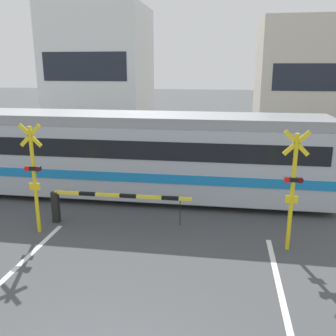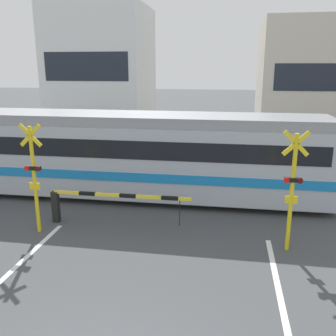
% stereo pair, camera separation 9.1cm
% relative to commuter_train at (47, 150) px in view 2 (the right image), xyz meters
% --- Properties ---
extents(rail_track_near, '(50.00, 0.10, 0.08)m').
position_rel_commuter_train_xyz_m(rail_track_near, '(5.07, -0.72, -1.65)').
color(rail_track_near, '#6B6051').
rests_on(rail_track_near, ground_plane).
extents(rail_track_far, '(50.00, 0.10, 0.08)m').
position_rel_commuter_train_xyz_m(rail_track_far, '(5.07, 0.72, -1.65)').
color(rail_track_far, '#6B6051').
rests_on(rail_track_far, ground_plane).
extents(commuter_train, '(21.35, 2.69, 3.16)m').
position_rel_commuter_train_xyz_m(commuter_train, '(0.00, 0.00, 0.00)').
color(commuter_train, '#ADB7C1').
rests_on(commuter_train, ground_plane).
extents(crossing_barrier_near, '(4.44, 0.20, 1.06)m').
position_rel_commuter_train_xyz_m(crossing_barrier_near, '(2.92, -2.89, -0.90)').
color(crossing_barrier_near, black).
rests_on(crossing_barrier_near, ground_plane).
extents(crossing_barrier_far, '(4.44, 0.20, 1.06)m').
position_rel_commuter_train_xyz_m(crossing_barrier_far, '(7.22, 2.80, -0.90)').
color(crossing_barrier_far, black).
rests_on(crossing_barrier_far, ground_plane).
extents(crossing_signal_left, '(0.68, 0.15, 3.29)m').
position_rel_commuter_train_xyz_m(crossing_signal_left, '(1.45, -3.67, 0.12)').
color(crossing_signal_left, yellow).
rests_on(crossing_signal_left, ground_plane).
extents(crossing_signal_right, '(0.68, 0.15, 3.29)m').
position_rel_commuter_train_xyz_m(crossing_signal_right, '(8.69, -3.67, 0.12)').
color(crossing_signal_right, yellow).
rests_on(crossing_signal_right, ground_plane).
extents(pedestrian, '(0.38, 0.22, 1.67)m').
position_rel_commuter_train_xyz_m(pedestrian, '(6.52, 4.77, -0.73)').
color(pedestrian, '#23232D').
rests_on(pedestrian, ground_plane).
extents(building_left_of_street, '(6.47, 6.04, 8.79)m').
position_rel_commuter_train_xyz_m(building_left_of_street, '(-1.94, 12.58, 2.71)').
color(building_left_of_street, white).
rests_on(building_left_of_street, ground_plane).
extents(building_right_of_street, '(7.65, 6.04, 7.71)m').
position_rel_commuter_train_xyz_m(building_right_of_street, '(12.67, 12.58, 2.16)').
color(building_right_of_street, beige).
rests_on(building_right_of_street, ground_plane).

